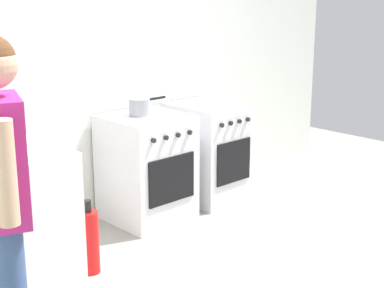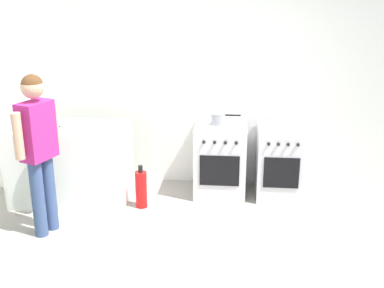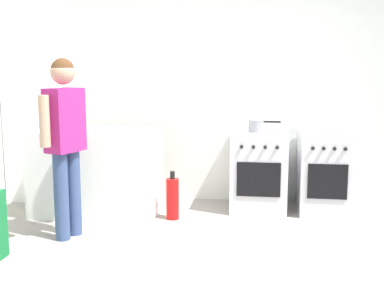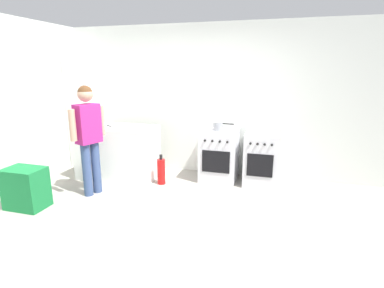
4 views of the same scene
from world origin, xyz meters
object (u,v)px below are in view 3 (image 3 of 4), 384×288
at_px(knife_carving, 64,131).
at_px(person, 65,133).
at_px(fire_extinguisher, 173,198).
at_px(larder_cabinet, 30,115).
at_px(knife_chef, 77,129).
at_px(pot, 256,126).
at_px(oven_right, 324,173).
at_px(oven_left, 259,171).

relative_size(knife_carving, person, 0.18).
distance_m(fire_extinguisher, larder_cabinet, 2.03).
relative_size(fire_extinguisher, larder_cabinet, 0.25).
bearing_deg(person, knife_chef, 103.45).
xyz_separation_m(pot, fire_extinguisher, (-0.84, -0.51, -0.70)).
bearing_deg(pot, oven_right, -2.18).
bearing_deg(larder_cabinet, person, -53.08).
bearing_deg(oven_right, oven_left, 180.00).
height_order(oven_right, knife_chef, knife_chef).
relative_size(oven_left, knife_chef, 2.84).
height_order(oven_left, fire_extinguisher, oven_left).
relative_size(oven_left, person, 0.52).
bearing_deg(knife_chef, larder_cabinet, 148.26).
height_order(oven_left, oven_right, same).
distance_m(person, larder_cabinet, 1.55).
height_order(pot, knife_chef, pot).
bearing_deg(oven_left, knife_carving, -164.99).
relative_size(knife_carving, fire_extinguisher, 0.58).
xyz_separation_m(pot, knife_chef, (-1.87, -0.38, -0.01)).
bearing_deg(knife_chef, knife_carving, -113.45).
bearing_deg(pot, knife_chef, -168.40).
relative_size(knife_chef, larder_cabinet, 0.15).
xyz_separation_m(oven_left, fire_extinguisher, (-0.87, -0.48, -0.21)).
xyz_separation_m(oven_right, knife_carving, (-2.68, -0.53, 0.48)).
relative_size(knife_chef, person, 0.18).
bearing_deg(larder_cabinet, oven_right, -1.75).
xyz_separation_m(knife_chef, larder_cabinet, (-0.74, 0.46, 0.10)).
distance_m(oven_left, oven_right, 0.69).
relative_size(oven_left, knife_carving, 2.93).
relative_size(oven_left, oven_right, 1.00).
xyz_separation_m(pot, knife_carving, (-1.95, -0.56, -0.01)).
bearing_deg(pot, oven_left, -39.20).
xyz_separation_m(oven_right, person, (-2.41, -1.13, 0.54)).
xyz_separation_m(oven_left, person, (-1.72, -1.13, 0.54)).
bearing_deg(knife_carving, oven_left, 15.01).
height_order(knife_carving, person, person).
xyz_separation_m(oven_left, oven_right, (0.69, -0.00, -0.00)).
bearing_deg(fire_extinguisher, larder_cabinet, 161.95).
bearing_deg(person, oven_left, 33.34).
bearing_deg(pot, knife_carving, -163.99).
distance_m(oven_right, pot, 0.88).
height_order(pot, person, person).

